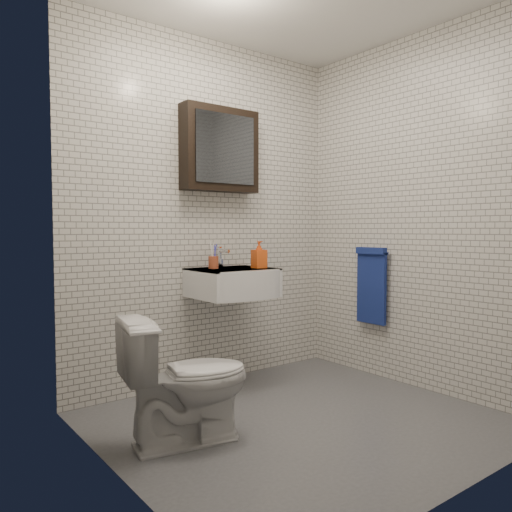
{
  "coord_description": "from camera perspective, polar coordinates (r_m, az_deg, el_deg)",
  "views": [
    {
      "loc": [
        -1.95,
        -2.12,
        1.12
      ],
      "look_at": [
        0.01,
        0.45,
        0.95
      ],
      "focal_mm": 35.0,
      "sensor_mm": 36.0,
      "label": 1
    }
  ],
  "objects": [
    {
      "name": "soap_bottle",
      "position": [
        3.54,
        0.35,
        0.17
      ],
      "size": [
        0.1,
        0.1,
        0.19
      ],
      "primitive_type": "imported",
      "rotation": [
        0.0,
        0.0,
        -0.1
      ],
      "color": "orange",
      "rests_on": "washbasin"
    },
    {
      "name": "faucet",
      "position": [
        3.65,
        -4.12,
        -0.22
      ],
      "size": [
        0.06,
        0.2,
        0.15
      ],
      "color": "silver",
      "rests_on": "washbasin"
    },
    {
      "name": "ground",
      "position": [
        3.09,
        5.13,
        -18.23
      ],
      "size": [
        2.2,
        2.0,
        0.01
      ],
      "primitive_type": "cube",
      "color": "#4D4F55",
      "rests_on": "ground"
    },
    {
      "name": "washbasin",
      "position": [
        3.5,
        -2.35,
        -3.0
      ],
      "size": [
        0.55,
        0.5,
        0.2
      ],
      "color": "white",
      "rests_on": "room_shell"
    },
    {
      "name": "toothbrush_cup",
      "position": [
        3.52,
        -4.89,
        -0.66
      ],
      "size": [
        0.08,
        0.08,
        0.19
      ],
      "rotation": [
        0.0,
        0.0,
        0.1
      ],
      "color": "#AE4A2B",
      "rests_on": "washbasin"
    },
    {
      "name": "toilet",
      "position": [
        2.72,
        -7.97,
        -13.75
      ],
      "size": [
        0.73,
        0.5,
        0.68
      ],
      "primitive_type": "imported",
      "rotation": [
        0.0,
        0.0,
        1.37
      ],
      "color": "white",
      "rests_on": "ground"
    },
    {
      "name": "towel_rail",
      "position": [
        3.9,
        13.06,
        -2.93
      ],
      "size": [
        0.09,
        0.3,
        0.58
      ],
      "color": "silver",
      "rests_on": "room_shell"
    },
    {
      "name": "room_shell",
      "position": [
        2.9,
        5.27,
        9.81
      ],
      "size": [
        2.22,
        2.02,
        2.51
      ],
      "color": "silver",
      "rests_on": "ground"
    },
    {
      "name": "mirror_cabinet",
      "position": [
        3.69,
        -4.13,
        12.0
      ],
      "size": [
        0.6,
        0.15,
        0.6
      ],
      "color": "black",
      "rests_on": "room_shell"
    }
  ]
}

